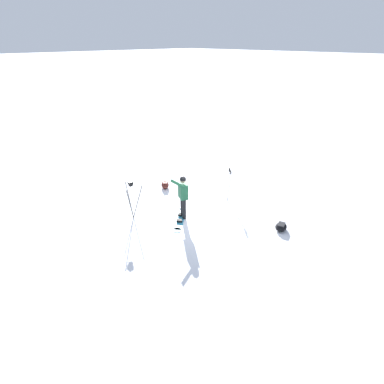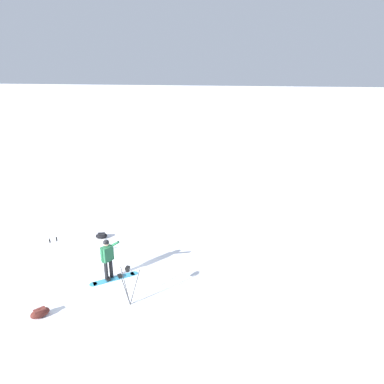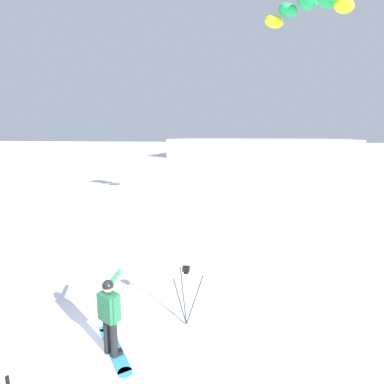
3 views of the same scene
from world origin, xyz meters
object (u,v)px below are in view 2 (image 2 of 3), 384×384
object	(u,v)px
snowboarder	(107,256)
camera_tripod	(128,278)
gear_bag_small	(40,313)
gear_bag_large	(101,236)
snowboard	(114,278)
ski_poles	(55,249)

from	to	relation	value
snowboarder	camera_tripod	distance (m)	1.79
gear_bag_small	camera_tripod	bearing A→B (deg)	-155.73
snowboarder	gear_bag_large	size ratio (longest dim) A/B	2.64
snowboarder	snowboard	size ratio (longest dim) A/B	1.11
snowboarder	ski_poles	bearing A→B (deg)	-6.69
snowboarder	camera_tripod	world-z (taller)	snowboarder
gear_bag_large	camera_tripod	xyz separation A→B (m)	(-2.99, 4.23, 0.88)
gear_bag_large	camera_tripod	size ratio (longest dim) A/B	0.43
snowboarder	gear_bag_large	world-z (taller)	snowboarder
camera_tripod	gear_bag_small	distance (m)	2.88
gear_bag_small	snowboarder	bearing A→B (deg)	-117.27
gear_bag_large	gear_bag_small	size ratio (longest dim) A/B	0.94
snowboarder	snowboard	world-z (taller)	snowboarder
snowboard	camera_tripod	world-z (taller)	camera_tripod
snowboarder	gear_bag_small	xyz separation A→B (m)	(1.23, 2.38, -0.81)
camera_tripod	ski_poles	size ratio (longest dim) A/B	1.10
gear_bag_small	gear_bag_large	bearing A→B (deg)	-84.87
snowboarder	gear_bag_small	world-z (taller)	snowboarder
snowboard	camera_tripod	size ratio (longest dim) A/B	1.03
snowboarder	snowboard	distance (m)	0.95
snowboarder	ski_poles	size ratio (longest dim) A/B	1.25
camera_tripod	snowboard	bearing A→B (deg)	-49.02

